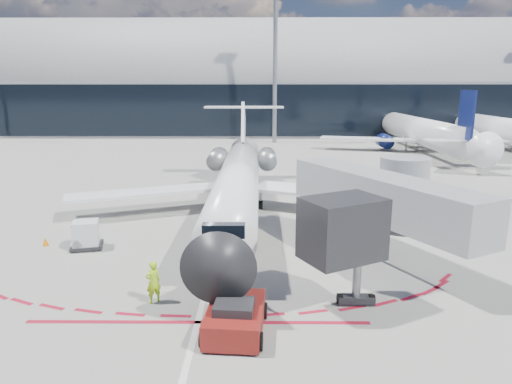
{
  "coord_description": "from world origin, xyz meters",
  "views": [
    {
      "loc": [
        2.5,
        -28.29,
        9.4
      ],
      "look_at": [
        2.28,
        -0.01,
        2.75
      ],
      "focal_mm": 32.0,
      "sensor_mm": 36.0,
      "label": 1
    }
  ],
  "objects_px": {
    "regional_jet": "(238,180)",
    "ramp_worker": "(153,282)",
    "pushback_tug": "(235,317)",
    "uld_container": "(86,235)"
  },
  "relations": [
    {
      "from": "regional_jet",
      "to": "ramp_worker",
      "type": "xyz_separation_m",
      "value": [
        -3.1,
        -14.16,
        -1.66
      ]
    },
    {
      "from": "regional_jet",
      "to": "pushback_tug",
      "type": "xyz_separation_m",
      "value": [
        0.63,
        -16.64,
        -2.01
      ]
    },
    {
      "from": "pushback_tug",
      "to": "ramp_worker",
      "type": "distance_m",
      "value": 4.5
    },
    {
      "from": "ramp_worker",
      "to": "regional_jet",
      "type": "bearing_deg",
      "value": -141.21
    },
    {
      "from": "uld_container",
      "to": "pushback_tug",
      "type": "bearing_deg",
      "value": -59.3
    },
    {
      "from": "pushback_tug",
      "to": "uld_container",
      "type": "xyz_separation_m",
      "value": [
        -9.25,
        9.31,
        0.2
      ]
    },
    {
      "from": "pushback_tug",
      "to": "ramp_worker",
      "type": "height_order",
      "value": "ramp_worker"
    },
    {
      "from": "pushback_tug",
      "to": "uld_container",
      "type": "height_order",
      "value": "uld_container"
    },
    {
      "from": "regional_jet",
      "to": "ramp_worker",
      "type": "height_order",
      "value": "regional_jet"
    },
    {
      "from": "regional_jet",
      "to": "uld_container",
      "type": "bearing_deg",
      "value": -139.59
    }
  ]
}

